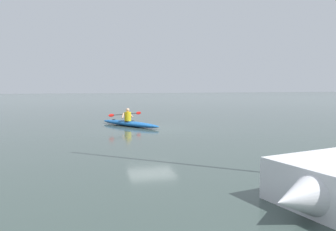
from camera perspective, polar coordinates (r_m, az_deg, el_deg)
ground_plane at (r=18.13m, az=-2.84°, el=-2.19°), size 160.00×160.00×0.00m
kayak at (r=19.17m, az=-6.55°, el=-1.36°), size 3.09×4.21×0.29m
kayaker at (r=19.25m, az=-6.88°, el=-0.01°), size 2.05×1.38×0.72m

